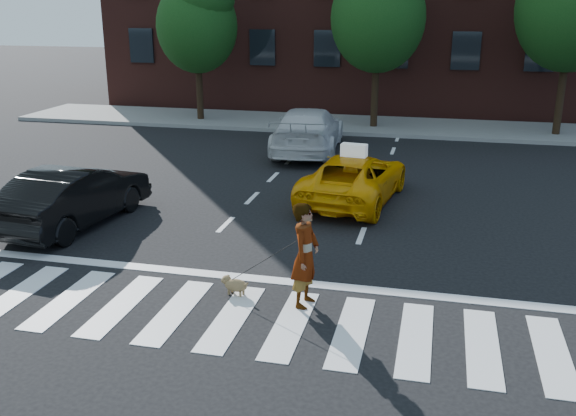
{
  "coord_description": "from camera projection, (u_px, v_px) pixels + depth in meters",
  "views": [
    {
      "loc": [
        3.13,
        -9.07,
        4.99
      ],
      "look_at": [
        0.32,
        2.67,
        1.1
      ],
      "focal_mm": 40.0,
      "sensor_mm": 36.0,
      "label": 1
    }
  ],
  "objects": [
    {
      "name": "stop_line",
      "position": [
        258.0,
        279.0,
        12.1
      ],
      "size": [
        12.0,
        0.3,
        0.01
      ],
      "primitive_type": "cube",
      "color": "silver",
      "rests_on": "ground"
    },
    {
      "name": "dog",
      "position": [
        234.0,
        284.0,
        11.42
      ],
      "size": [
        0.57,
        0.32,
        0.33
      ],
      "rotation": [
        0.0,
        0.0,
        -0.28
      ],
      "color": "#886245",
      "rests_on": "ground"
    },
    {
      "name": "ground",
      "position": [
        232.0,
        318.0,
        10.62
      ],
      "size": [
        120.0,
        120.0,
        0.0
      ],
      "primitive_type": "plane",
      "color": "black",
      "rests_on": "ground"
    },
    {
      "name": "taxi",
      "position": [
        354.0,
        178.0,
        16.68
      ],
      "size": [
        2.64,
        4.71,
        1.24
      ],
      "primitive_type": "imported",
      "rotation": [
        0.0,
        0.0,
        3.01
      ],
      "color": "#E89904",
      "rests_on": "ground"
    },
    {
      "name": "tree_left",
      "position": [
        197.0,
        16.0,
        26.53
      ],
      "size": [
        3.39,
        3.38,
        6.5
      ],
      "color": "black",
      "rests_on": "ground"
    },
    {
      "name": "black_sedan",
      "position": [
        75.0,
        196.0,
        14.88
      ],
      "size": [
        1.92,
        4.39,
        1.4
      ],
      "primitive_type": "imported",
      "rotation": [
        0.0,
        0.0,
        3.04
      ],
      "color": "black",
      "rests_on": "ground"
    },
    {
      "name": "woman",
      "position": [
        305.0,
        255.0,
        10.8
      ],
      "size": [
        0.54,
        0.73,
        1.84
      ],
      "primitive_type": "imported",
      "rotation": [
        0.0,
        0.0,
        1.41
      ],
      "color": "#999999",
      "rests_on": "ground"
    },
    {
      "name": "taxi_sign",
      "position": [
        354.0,
        150.0,
        16.25
      ],
      "size": [
        0.68,
        0.36,
        0.32
      ],
      "primitive_type": "cube",
      "rotation": [
        0.0,
        0.0,
        3.01
      ],
      "color": "white",
      "rests_on": "taxi"
    },
    {
      "name": "tree_mid",
      "position": [
        379.0,
        6.0,
        24.75
      ],
      "size": [
        3.69,
        3.69,
        7.1
      ],
      "color": "black",
      "rests_on": "ground"
    },
    {
      "name": "sidewalk_far",
      "position": [
        363.0,
        125.0,
        26.8
      ],
      "size": [
        30.0,
        4.0,
        0.15
      ],
      "primitive_type": "cube",
      "color": "slate",
      "rests_on": "ground"
    },
    {
      "name": "white_suv",
      "position": [
        308.0,
        130.0,
        22.13
      ],
      "size": [
        2.55,
        5.44,
        1.54
      ],
      "primitive_type": "imported",
      "rotation": [
        0.0,
        0.0,
        3.22
      ],
      "color": "silver",
      "rests_on": "ground"
    },
    {
      "name": "crosswalk",
      "position": [
        232.0,
        317.0,
        10.62
      ],
      "size": [
        13.0,
        2.4,
        0.01
      ],
      "primitive_type": "cube",
      "color": "silver",
      "rests_on": "ground"
    }
  ]
}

